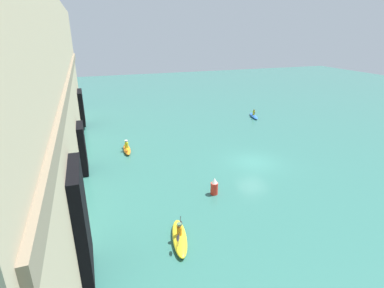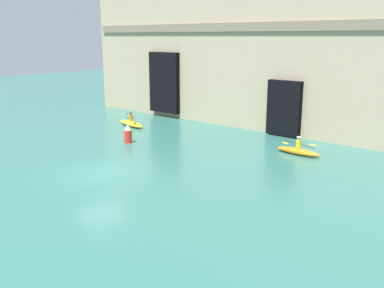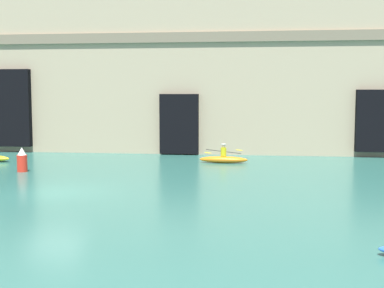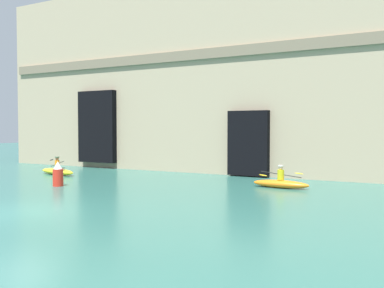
{
  "view_description": "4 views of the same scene",
  "coord_description": "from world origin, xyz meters",
  "px_view_note": "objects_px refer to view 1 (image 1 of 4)",
  "views": [
    {
      "loc": [
        -21.38,
        13.36,
        11.21
      ],
      "look_at": [
        2.72,
        4.95,
        1.4
      ],
      "focal_mm": 28.0,
      "sensor_mm": 36.0,
      "label": 1
    },
    {
      "loc": [
        18.14,
        -13.28,
        7.14
      ],
      "look_at": [
        2.49,
        4.88,
        1.1
      ],
      "focal_mm": 40.0,
      "sensor_mm": 36.0,
      "label": 2
    },
    {
      "loc": [
        8.49,
        -21.12,
        4.18
      ],
      "look_at": [
        4.83,
        8.01,
        1.35
      ],
      "focal_mm": 50.0,
      "sensor_mm": 36.0,
      "label": 3
    },
    {
      "loc": [
        12.77,
        -10.45,
        3.03
      ],
      "look_at": [
        4.18,
        5.24,
        2.35
      ],
      "focal_mm": 40.0,
      "sensor_mm": 36.0,
      "label": 4
    }
  ],
  "objects_px": {
    "kayak_yellow": "(180,237)",
    "kayak_orange": "(127,149)",
    "kayak_blue": "(254,116)",
    "marker_buoy": "(214,187)"
  },
  "relations": [
    {
      "from": "kayak_blue",
      "to": "kayak_yellow",
      "type": "height_order",
      "value": "kayak_yellow"
    },
    {
      "from": "kayak_yellow",
      "to": "marker_buoy",
      "type": "distance_m",
      "value": 5.67
    },
    {
      "from": "kayak_blue",
      "to": "kayak_orange",
      "type": "relative_size",
      "value": 1.1
    },
    {
      "from": "marker_buoy",
      "to": "kayak_blue",
      "type": "bearing_deg",
      "value": -37.7
    },
    {
      "from": "kayak_yellow",
      "to": "kayak_blue",
      "type": "bearing_deg",
      "value": -27.28
    },
    {
      "from": "kayak_orange",
      "to": "kayak_yellow",
      "type": "height_order",
      "value": "kayak_yellow"
    },
    {
      "from": "kayak_yellow",
      "to": "kayak_orange",
      "type": "bearing_deg",
      "value": 15.46
    },
    {
      "from": "kayak_yellow",
      "to": "marker_buoy",
      "type": "relative_size",
      "value": 2.65
    },
    {
      "from": "kayak_orange",
      "to": "marker_buoy",
      "type": "relative_size",
      "value": 2.25
    },
    {
      "from": "kayak_blue",
      "to": "marker_buoy",
      "type": "xyz_separation_m",
      "value": [
        -17.01,
        13.15,
        0.39
      ]
    }
  ]
}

